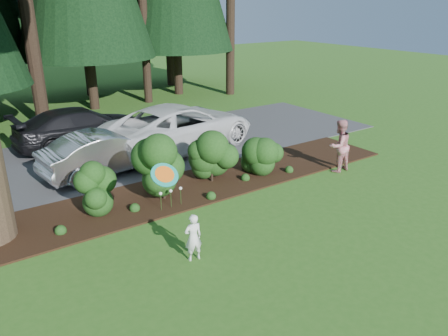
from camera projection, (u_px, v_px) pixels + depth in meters
name	position (u px, v px, depth m)	size (l,w,h in m)	color
ground	(232.00, 243.00, 10.12)	(80.00, 80.00, 0.00)	#2E5F1B
mulch_bed	(167.00, 194.00, 12.60)	(16.00, 2.50, 0.05)	black
driveway	(112.00, 155.00, 15.87)	(22.00, 6.00, 0.03)	#38383A
shrub_row	(191.00, 165.00, 12.65)	(6.53, 1.60, 1.61)	#1A3E13
lily_cluster	(171.00, 192.00, 11.62)	(0.69, 0.09, 0.57)	#1A3E13
car_silver_wagon	(106.00, 152.00, 13.97)	(1.45, 4.17, 1.37)	#BCBCC1
car_white_suv	(180.00, 127.00, 16.23)	(2.79, 6.05, 1.68)	silver
car_dark_suv	(82.00, 127.00, 16.65)	(2.03, 5.01, 1.45)	black
child	(193.00, 237.00, 9.29)	(0.39, 0.26, 1.08)	white
adult	(339.00, 146.00, 14.12)	(0.84, 0.65, 1.73)	#BB1834
frisbee	(165.00, 175.00, 8.84)	(0.59, 0.47, 0.39)	teal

